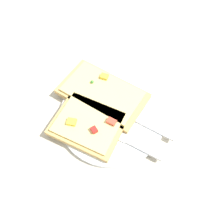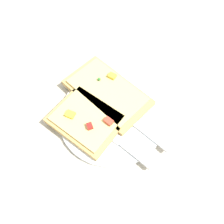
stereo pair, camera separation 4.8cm
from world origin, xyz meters
The scene contains 7 objects.
ground_plane centered at (0.00, 0.00, 0.00)m, with size 4.00×4.00×0.00m, color #BCB29E.
plate centered at (0.00, 0.00, 0.01)m, with size 0.24×0.24×0.01m.
fork centered at (-0.02, -0.01, 0.01)m, with size 0.22×0.06×0.01m.
knife centered at (-0.04, 0.05, 0.01)m, with size 0.21×0.05×0.01m.
pizza_slice_main centered at (0.04, -0.04, 0.02)m, with size 0.22×0.15×0.03m.
pizza_slice_corner centered at (0.04, 0.04, 0.02)m, with size 0.16×0.13×0.03m.
crumb_scatter centered at (0.02, -0.06, 0.02)m, with size 0.11×0.10×0.01m.
Camera 2 is at (-0.12, 0.20, 0.44)m, focal length 35.00 mm.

